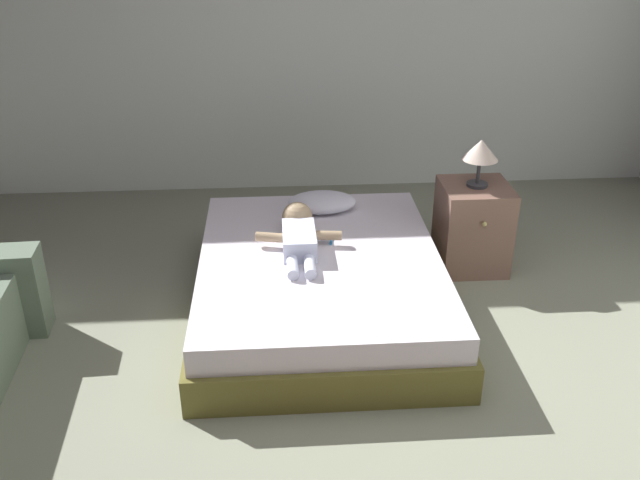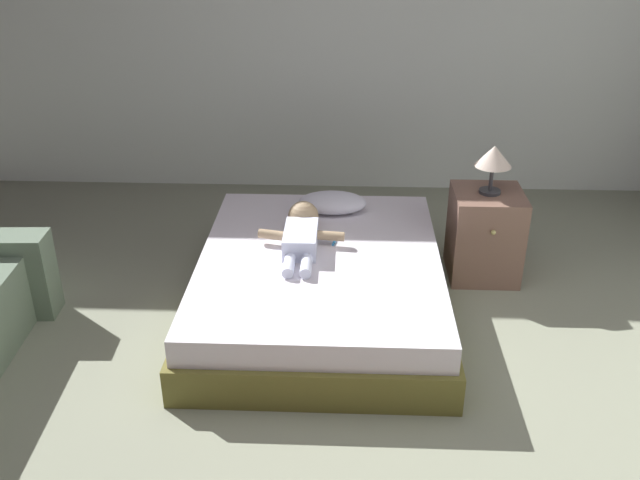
{
  "view_description": "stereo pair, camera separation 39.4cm",
  "coord_description": "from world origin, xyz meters",
  "px_view_note": "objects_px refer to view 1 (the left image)",
  "views": [
    {
      "loc": [
        -0.24,
        -2.51,
        2.24
      ],
      "look_at": [
        0.01,
        1.0,
        0.46
      ],
      "focal_mm": 38.99,
      "sensor_mm": 36.0,
      "label": 1
    },
    {
      "loc": [
        0.16,
        -2.52,
        2.24
      ],
      "look_at": [
        0.01,
        1.0,
        0.46
      ],
      "focal_mm": 38.99,
      "sensor_mm": 36.0,
      "label": 2
    }
  ],
  "objects_px": {
    "bed": "(320,283)",
    "baby": "(299,233)",
    "toothbrush": "(331,239)",
    "nightstand": "(472,226)",
    "pillow": "(322,202)",
    "lamp": "(481,152)"
  },
  "relations": [
    {
      "from": "toothbrush",
      "to": "pillow",
      "type": "bearing_deg",
      "value": 93.62
    },
    {
      "from": "pillow",
      "to": "baby",
      "type": "height_order",
      "value": "baby"
    },
    {
      "from": "nightstand",
      "to": "lamp",
      "type": "bearing_deg",
      "value": 90.0
    },
    {
      "from": "baby",
      "to": "pillow",
      "type": "bearing_deg",
      "value": 69.77
    },
    {
      "from": "bed",
      "to": "nightstand",
      "type": "distance_m",
      "value": 1.14
    },
    {
      "from": "toothbrush",
      "to": "nightstand",
      "type": "bearing_deg",
      "value": 16.84
    },
    {
      "from": "pillow",
      "to": "nightstand",
      "type": "xyz_separation_m",
      "value": [
        0.97,
        -0.14,
        -0.14
      ]
    },
    {
      "from": "lamp",
      "to": "bed",
      "type": "bearing_deg",
      "value": -155.08
    },
    {
      "from": "toothbrush",
      "to": "lamp",
      "type": "relative_size",
      "value": 0.41
    },
    {
      "from": "baby",
      "to": "toothbrush",
      "type": "distance_m",
      "value": 0.21
    },
    {
      "from": "bed",
      "to": "nightstand",
      "type": "bearing_deg",
      "value": 24.92
    },
    {
      "from": "pillow",
      "to": "toothbrush",
      "type": "bearing_deg",
      "value": -86.38
    },
    {
      "from": "nightstand",
      "to": "baby",
      "type": "bearing_deg",
      "value": -164.12
    },
    {
      "from": "pillow",
      "to": "nightstand",
      "type": "bearing_deg",
      "value": -8.16
    },
    {
      "from": "toothbrush",
      "to": "nightstand",
      "type": "relative_size",
      "value": 0.22
    },
    {
      "from": "pillow",
      "to": "lamp",
      "type": "relative_size",
      "value": 1.46
    },
    {
      "from": "pillow",
      "to": "nightstand",
      "type": "height_order",
      "value": "nightstand"
    },
    {
      "from": "pillow",
      "to": "toothbrush",
      "type": "xyz_separation_m",
      "value": [
        0.03,
        -0.43,
        -0.06
      ]
    },
    {
      "from": "toothbrush",
      "to": "lamp",
      "type": "xyz_separation_m",
      "value": [
        0.95,
        0.29,
        0.43
      ]
    },
    {
      "from": "baby",
      "to": "toothbrush",
      "type": "relative_size",
      "value": 5.62
    },
    {
      "from": "bed",
      "to": "pillow",
      "type": "height_order",
      "value": "pillow"
    },
    {
      "from": "bed",
      "to": "baby",
      "type": "xyz_separation_m",
      "value": [
        -0.12,
        0.15,
        0.26
      ]
    }
  ]
}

